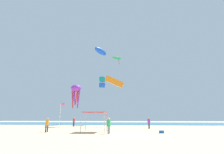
{
  "coord_description": "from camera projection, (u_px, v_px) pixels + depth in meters",
  "views": [
    {
      "loc": [
        0.47,
        -19.49,
        1.95
      ],
      "look_at": [
        -1.92,
        13.29,
        9.9
      ],
      "focal_mm": 26.29,
      "sensor_mm": 36.0,
      "label": 1
    }
  ],
  "objects": [
    {
      "name": "kite_box_teal",
      "position": [
        102.0,
        82.0,
        41.99
      ],
      "size": [
        1.47,
        1.39,
        2.77
      ],
      "rotation": [
        0.0,
        0.0,
        1.47
      ],
      "color": "teal"
    },
    {
      "name": "ocean_strip",
      "position": [
        123.0,
        123.0,
        47.21
      ],
      "size": [
        110.0,
        19.32,
        0.03
      ],
      "primitive_type": "cube",
      "color": "teal",
      "rests_on": "ground"
    },
    {
      "name": "banner_flag",
      "position": [
        61.0,
        114.0,
        22.52
      ],
      "size": [
        0.61,
        0.06,
        3.79
      ],
      "color": "silver",
      "rests_on": "ground"
    },
    {
      "name": "ground",
      "position": [
        120.0,
        135.0,
        18.45
      ],
      "size": [
        110.0,
        110.0,
        0.1
      ],
      "primitive_type": "cube",
      "color": "beige"
    },
    {
      "name": "person_central",
      "position": [
        109.0,
        124.0,
        19.21
      ],
      "size": [
        0.43,
        0.47,
        1.82
      ],
      "rotation": [
        0.0,
        0.0,
        1.3
      ],
      "color": "slate",
      "rests_on": "ground"
    },
    {
      "name": "kite_inflatable_blue",
      "position": [
        101.0,
        51.0,
        49.96
      ],
      "size": [
        4.25,
        6.15,
        2.26
      ],
      "rotation": [
        0.0,
        0.0,
        4.28
      ],
      "color": "blue"
    },
    {
      "name": "kite_parafoil_orange",
      "position": [
        114.0,
        82.0,
        35.08
      ],
      "size": [
        4.06,
        1.81,
        2.59
      ],
      "rotation": [
        0.0,
        0.0,
        0.42
      ],
      "color": "orange"
    },
    {
      "name": "person_near_tent",
      "position": [
        74.0,
        121.0,
        33.45
      ],
      "size": [
        0.43,
        0.49,
        1.82
      ],
      "rotation": [
        0.0,
        0.0,
        4.61
      ],
      "color": "#33384C",
      "rests_on": "ground"
    },
    {
      "name": "person_rightmost",
      "position": [
        47.0,
        124.0,
        21.24
      ],
      "size": [
        0.42,
        0.46,
        1.78
      ],
      "rotation": [
        0.0,
        0.0,
        1.27
      ],
      "color": "#33384C",
      "rests_on": "ground"
    },
    {
      "name": "kite_delta_green",
      "position": [
        117.0,
        57.0,
        46.13
      ],
      "size": [
        3.61,
        3.59,
        2.34
      ],
      "rotation": [
        0.0,
        0.0,
        4.21
      ],
      "color": "green"
    },
    {
      "name": "person_leftmost",
      "position": [
        149.0,
        122.0,
        27.32
      ],
      "size": [
        0.44,
        0.46,
        1.85
      ],
      "rotation": [
        0.0,
        0.0,
        1.08
      ],
      "color": "brown",
      "rests_on": "ground"
    },
    {
      "name": "canopy_tent",
      "position": [
        95.0,
        113.0,
        21.62
      ],
      "size": [
        2.98,
        2.7,
        2.53
      ],
      "color": "#B2B2B7",
      "rests_on": "ground"
    },
    {
      "name": "cooler_box",
      "position": [
        161.0,
        132.0,
        19.79
      ],
      "size": [
        0.57,
        0.37,
        0.35
      ],
      "color": "blue",
      "rests_on": "ground"
    },
    {
      "name": "kite_octopus_purple",
      "position": [
        76.0,
        89.0,
        35.1
      ],
      "size": [
        2.89,
        2.89,
        5.02
      ],
      "rotation": [
        0.0,
        0.0,
        4.21
      ],
      "color": "purple"
    }
  ]
}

